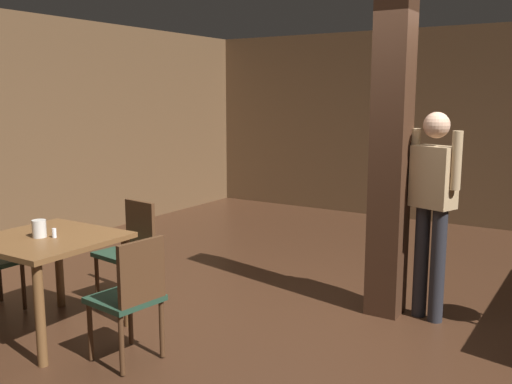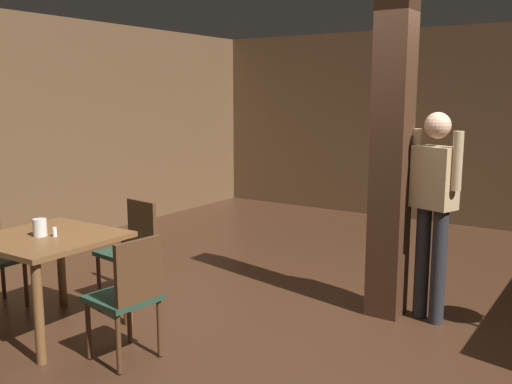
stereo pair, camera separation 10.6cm
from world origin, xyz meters
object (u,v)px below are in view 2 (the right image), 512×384
chair_east (129,292)px  standing_person (434,202)px  dining_table (49,252)px  napkin_cup (40,227)px  salt_shaker (55,232)px  chair_north (132,245)px

chair_east → standing_person: (1.51, 1.90, 0.50)m
dining_table → napkin_cup: size_ratio=7.14×
napkin_cup → salt_shaker: size_ratio=1.86×
napkin_cup → standing_person: bearing=37.8°
salt_shaker → chair_east: bearing=-3.3°
chair_east → standing_person: size_ratio=0.52×
chair_north → dining_table: bearing=-90.4°
chair_north → napkin_cup: size_ratio=6.61×
dining_table → napkin_cup: napkin_cup is taller
napkin_cup → chair_east: bearing=0.2°
dining_table → chair_north: 0.88m
salt_shaker → standing_person: standing_person is taller
napkin_cup → standing_person: (2.45, 1.91, 0.16)m
napkin_cup → salt_shaker: 0.12m
napkin_cup → salt_shaker: napkin_cup is taller
salt_shaker → napkin_cup: bearing=-154.4°
chair_east → napkin_cup: size_ratio=6.61×
standing_person → napkin_cup: bearing=-142.2°
chair_north → salt_shaker: (0.06, -0.86, 0.31)m
dining_table → chair_east: 0.92m
chair_east → napkin_cup: (-0.95, -0.00, 0.34)m
chair_north → standing_person: bearing=22.4°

